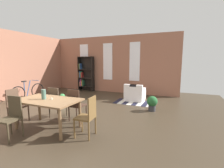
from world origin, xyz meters
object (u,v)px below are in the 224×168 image
armchair_white (135,94)px  potted_plant_by_shelf (62,98)px  dining_chair_head_left (16,104)px  dining_chair_far_left (56,101)px  dining_chair_near_left (11,116)px  bicycle_second (28,92)px  dining_table (47,103)px  dining_chair_head_right (88,115)px  potted_plant_corner (152,103)px  bookshelf_tall (85,74)px  dining_chair_far_right (76,104)px  vase_on_table (44,94)px

armchair_white → potted_plant_by_shelf: 3.12m
dining_chair_head_left → dining_chair_far_left: (0.83, 0.71, 0.00)m
dining_chair_near_left → potted_plant_by_shelf: size_ratio=2.39×
bicycle_second → potted_plant_by_shelf: size_ratio=4.29×
dining_chair_near_left → bicycle_second: dining_chair_near_left is taller
dining_chair_head_left → dining_chair_near_left: bearing=-40.5°
dining_chair_near_left → bicycle_second: size_ratio=0.56×
dining_table → dining_chair_near_left: size_ratio=1.73×
potted_plant_by_shelf → armchair_white: bearing=31.2°
dining_chair_head_left → potted_plant_by_shelf: 2.13m
dining_chair_near_left → bicycle_second: 3.97m
dining_chair_head_left → dining_chair_far_left: size_ratio=1.00×
dining_chair_head_right → potted_plant_corner: dining_chair_head_right is taller
bicycle_second → dining_chair_near_left: bearing=-43.9°
dining_chair_head_left → dining_chair_head_right: same height
dining_chair_head_left → bookshelf_tall: size_ratio=0.48×
dining_chair_far_right → vase_on_table: bearing=-124.3°
dining_chair_near_left → potted_plant_corner: bearing=50.6°
dining_chair_far_left → bicycle_second: bearing=154.9°
dining_chair_head_left → dining_chair_far_right: 1.72m
dining_chair_head_left → dining_chair_far_right: (1.56, 0.71, 0.00)m
dining_chair_far_left → potted_plant_by_shelf: (-0.97, 1.40, -0.30)m
vase_on_table → dining_chair_far_left: bearing=110.1°
dining_table → dining_chair_head_right: dining_chair_head_right is taller
bicycle_second → armchair_white: bearing=20.1°
dining_chair_far_right → dining_chair_head_right: bearing=-40.2°
dining_table → dining_chair_head_left: size_ratio=1.73×
vase_on_table → dining_chair_head_right: 1.36m
dining_chair_head_left → armchair_white: dining_chair_head_left is taller
dining_chair_head_right → bookshelf_tall: bearing=123.0°
dining_table → armchair_white: dining_table is taller
bicycle_second → potted_plant_corner: (5.49, 0.47, -0.05)m
dining_chair_near_left → potted_plant_corner: 4.17m
dining_chair_near_left → potted_plant_by_shelf: bearing=108.9°
potted_plant_corner → armchair_white: bearing=127.9°
dining_chair_head_right → dining_table: bearing=-179.7°
potted_plant_by_shelf → dining_chair_head_right: bearing=-39.6°
dining_chair_head_left → potted_plant_by_shelf: size_ratio=2.39×
dining_chair_far_left → potted_plant_corner: dining_chair_far_left is taller
potted_plant_corner → bicycle_second: bearing=-175.1°
dining_chair_head_right → potted_plant_by_shelf: 3.30m
potted_plant_corner → dining_chair_head_right: bearing=-113.1°
dining_chair_head_right → potted_plant_by_shelf: (-2.53, 2.10, -0.30)m
vase_on_table → dining_chair_head_right: bearing=0.3°
dining_chair_head_right → bookshelf_tall: (-3.21, 4.94, 0.46)m
dining_chair_near_left → vase_on_table: bearing=69.2°
dining_table → dining_chair_head_left: 1.21m
dining_chair_head_right → bookshelf_tall: 5.91m
dining_chair_far_right → potted_plant_by_shelf: (-1.71, 1.40, -0.30)m
dining_chair_head_right → bicycle_second: bearing=155.2°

